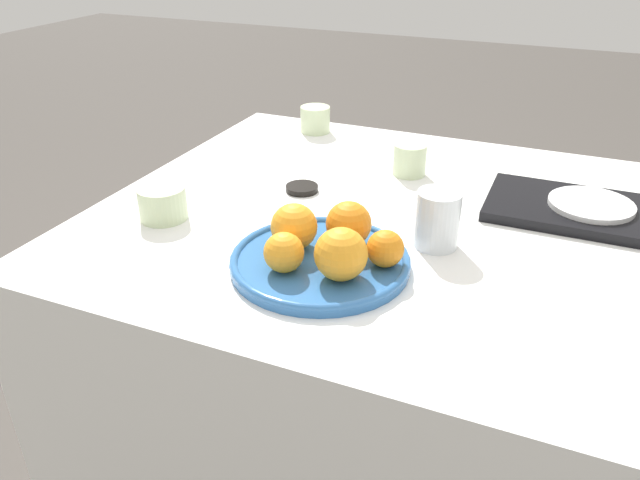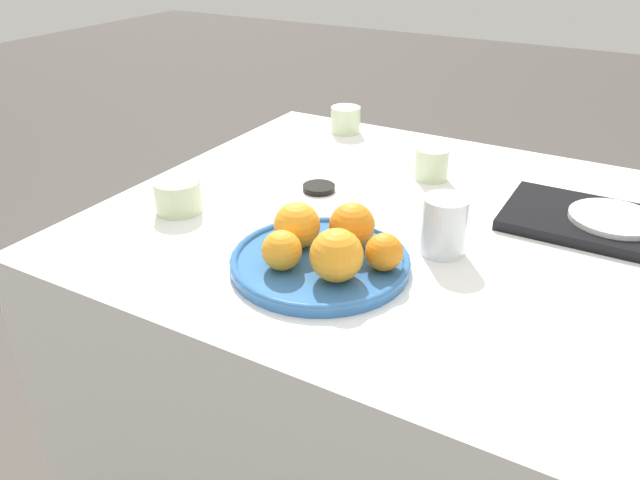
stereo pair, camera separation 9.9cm
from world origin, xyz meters
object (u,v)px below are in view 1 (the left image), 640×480
orange_0 (341,254)px  cup_1 (163,203)px  orange_4 (385,249)px  soy_dish (302,188)px  fruit_platter (320,261)px  orange_1 (284,252)px  orange_3 (349,224)px  cup_0 (410,160)px  orange_2 (294,227)px  cup_2 (315,119)px  side_plate (591,204)px  serving_tray (590,212)px  water_glass (438,219)px

orange_0 → cup_1: orange_0 is taller
orange_4 → soy_dish: orange_4 is taller
fruit_platter → soy_dish: bearing=120.1°
orange_1 → orange_3: size_ratio=0.83×
orange_1 → orange_4: size_ratio=1.06×
orange_3 → orange_0: bearing=-75.4°
orange_4 → cup_0: (-0.08, 0.42, -0.01)m
orange_0 → orange_2: (-0.11, 0.06, -0.00)m
orange_3 → soy_dish: 0.28m
orange_0 → orange_3: (-0.03, 0.10, -0.00)m
cup_2 → side_plate: bearing=-20.8°
fruit_platter → orange_0: 0.08m
fruit_platter → cup_0: cup_0 is taller
serving_tray → orange_3: bearing=-140.2°
fruit_platter → soy_dish: size_ratio=4.39×
cup_1 → orange_2: bearing=-6.4°
water_glass → cup_0: bearing=114.0°
orange_1 → cup_2: orange_1 is taller
cup_2 → orange_2: bearing=-69.5°
fruit_platter → side_plate: size_ratio=1.88×
orange_1 → cup_0: size_ratio=0.90×
orange_1 → cup_1: size_ratio=0.71×
orange_1 → orange_2: 0.08m
orange_1 → cup_0: 0.50m
cup_1 → orange_4: bearing=-3.8°
orange_2 → cup_0: 0.43m
orange_2 → cup_0: bearing=79.7°
orange_0 → soy_dish: (-0.21, 0.31, -0.05)m
fruit_platter → orange_4: orange_4 is taller
orange_0 → cup_2: size_ratio=1.08×
orange_3 → orange_2: bearing=-150.2°
water_glass → soy_dish: water_glass is taller
orange_0 → soy_dish: 0.37m
orange_3 → orange_4: size_ratio=1.28×
cup_1 → soy_dish: cup_1 is taller
serving_tray → cup_0: (-0.37, 0.07, 0.02)m
serving_tray → orange_4: bearing=-129.9°
fruit_platter → orange_1: orange_1 is taller
side_plate → serving_tray: bearing=0.0°
orange_4 → water_glass: size_ratio=0.60×
orange_1 → orange_4: bearing=28.8°
orange_1 → water_glass: bearing=46.2°
cup_2 → serving_tray: bearing=-20.8°
orange_1 → orange_4: orange_1 is taller
soy_dish → orange_1: bearing=-70.0°
orange_2 → orange_3: 0.09m
fruit_platter → serving_tray: bearing=43.4°
orange_3 → cup_1: bearing=-178.0°
orange_2 → soy_dish: 0.27m
fruit_platter → water_glass: size_ratio=2.94×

